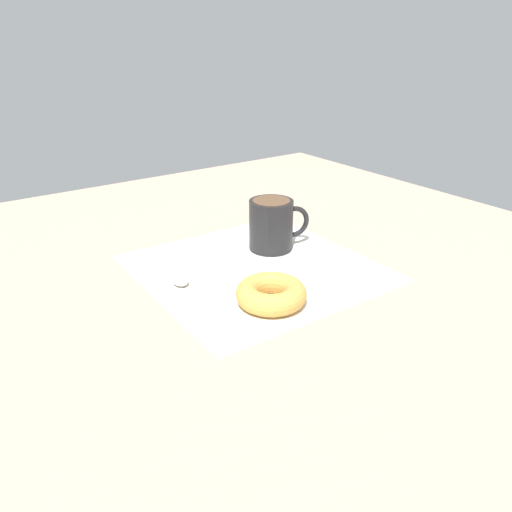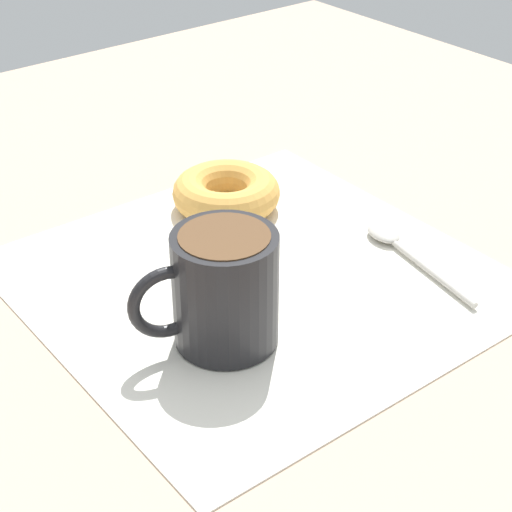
% 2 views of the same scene
% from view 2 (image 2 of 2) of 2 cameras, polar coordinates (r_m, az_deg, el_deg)
% --- Properties ---
extents(ground_plane, '(1.20, 1.20, 0.02)m').
position_cam_2_polar(ground_plane, '(0.69, -0.03, -3.10)').
color(ground_plane, tan).
extents(napkin, '(0.36, 0.36, 0.00)m').
position_cam_2_polar(napkin, '(0.70, 0.00, -1.49)').
color(napkin, white).
rests_on(napkin, ground_plane).
extents(coffee_cup, '(0.11, 0.08, 0.09)m').
position_cam_2_polar(coffee_cup, '(0.61, -2.26, -2.12)').
color(coffee_cup, black).
rests_on(coffee_cup, napkin).
extents(donut, '(0.10, 0.10, 0.03)m').
position_cam_2_polar(donut, '(0.79, -1.99, 4.26)').
color(donut, gold).
rests_on(donut, napkin).
extents(spoon, '(0.04, 0.14, 0.01)m').
position_cam_2_polar(spoon, '(0.74, 9.41, 0.79)').
color(spoon, '#B7B2A8').
rests_on(spoon, napkin).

